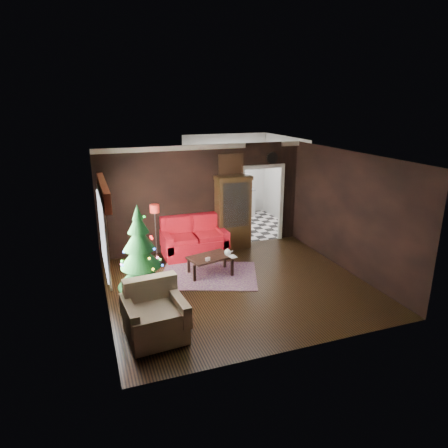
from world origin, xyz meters
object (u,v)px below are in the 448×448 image
object	(u,v)px
curio_cabinet	(233,214)
wall_clock	(272,158)
christmas_tree	(140,252)
floor_lamp	(156,234)
armchair	(155,313)
loveseat	(194,237)
coffee_table	(210,265)
kitchen_table	(236,218)
teapot	(228,252)

from	to	relation	value
curio_cabinet	wall_clock	world-z (taller)	wall_clock
curio_cabinet	christmas_tree	world-z (taller)	christmas_tree
floor_lamp	armchair	bearing A→B (deg)	-101.21
loveseat	curio_cabinet	bearing A→B (deg)	10.83
floor_lamp	coffee_table	distance (m)	1.52
floor_lamp	kitchen_table	xyz separation A→B (m)	(2.85, 2.02, -0.46)
christmas_tree	coffee_table	xyz separation A→B (m)	(1.68, 0.76, -0.82)
loveseat	floor_lamp	world-z (taller)	floor_lamp
curio_cabinet	wall_clock	bearing A→B (deg)	8.53
curio_cabinet	coffee_table	world-z (taller)	curio_cabinet
loveseat	kitchen_table	xyz separation A→B (m)	(1.80, 1.65, -0.12)
loveseat	wall_clock	size ratio (longest dim) A/B	5.31
christmas_tree	kitchen_table	size ratio (longest dim) A/B	2.41
curio_cabinet	teapot	size ratio (longest dim) A/B	10.79
loveseat	christmas_tree	size ratio (longest dim) A/B	0.94
loveseat	wall_clock	world-z (taller)	wall_clock
christmas_tree	teapot	size ratio (longest dim) A/B	10.25
teapot	wall_clock	distance (m)	3.22
curio_cabinet	kitchen_table	size ratio (longest dim) A/B	2.53
curio_cabinet	teapot	bearing A→B (deg)	-115.00
teapot	wall_clock	world-z (taller)	wall_clock
armchair	coffee_table	distance (m)	2.72
curio_cabinet	teapot	distance (m)	1.81
curio_cabinet	christmas_tree	bearing A→B (deg)	-141.33
loveseat	armchair	xyz separation A→B (m)	(-1.66, -3.41, -0.04)
floor_lamp	wall_clock	size ratio (longest dim) A/B	4.49
christmas_tree	wall_clock	bearing A→B (deg)	31.21
loveseat	floor_lamp	xyz separation A→B (m)	(-1.05, -0.37, 0.33)
coffee_table	wall_clock	distance (m)	3.59
armchair	kitchen_table	size ratio (longest dim) A/B	1.34
coffee_table	armchair	bearing A→B (deg)	-128.03
curio_cabinet	wall_clock	distance (m)	1.88
loveseat	armchair	distance (m)	3.79
loveseat	floor_lamp	bearing A→B (deg)	-160.73
wall_clock	curio_cabinet	bearing A→B (deg)	-171.47
armchair	wall_clock	bearing A→B (deg)	38.44
christmas_tree	kitchen_table	distance (m)	5.10
curio_cabinet	teapot	world-z (taller)	curio_cabinet
armchair	wall_clock	distance (m)	5.85
coffee_table	wall_clock	bearing A→B (deg)	35.64
loveseat	wall_clock	xyz separation A→B (m)	(2.35, 0.40, 1.88)
floor_lamp	curio_cabinet	bearing A→B (deg)	14.95
armchair	wall_clock	size ratio (longest dim) A/B	3.15
loveseat	coffee_table	distance (m)	1.30
floor_lamp	wall_clock	distance (m)	3.82
loveseat	christmas_tree	world-z (taller)	christmas_tree
wall_clock	kitchen_table	size ratio (longest dim) A/B	0.43
wall_clock	floor_lamp	bearing A→B (deg)	-167.28
christmas_tree	teapot	distance (m)	2.23
floor_lamp	teapot	distance (m)	1.80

